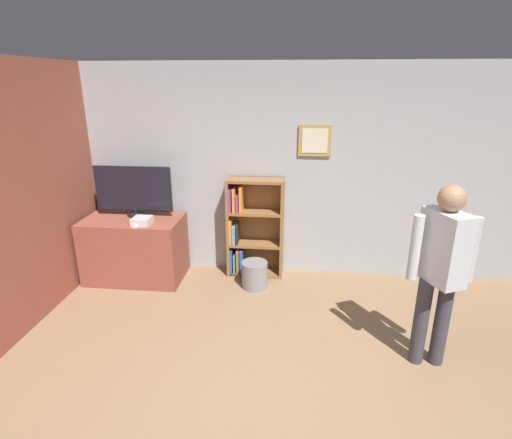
{
  "coord_description": "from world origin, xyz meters",
  "views": [
    {
      "loc": [
        0.14,
        -2.19,
        2.47
      ],
      "look_at": [
        -0.27,
        1.69,
        1.11
      ],
      "focal_mm": 28.0,
      "sensor_mm": 36.0,
      "label": 1
    }
  ],
  "objects": [
    {
      "name": "waste_bin",
      "position": [
        -0.35,
        2.29,
        0.17
      ],
      "size": [
        0.32,
        0.32,
        0.34
      ],
      "color": "gray",
      "rests_on": "ground_plane"
    },
    {
      "name": "wall_back",
      "position": [
        0.0,
        2.84,
        1.35
      ],
      "size": [
        7.16,
        0.09,
        2.7
      ],
      "color": "#9EA3A8",
      "rests_on": "ground_plane"
    },
    {
      "name": "wall_side_brick",
      "position": [
        -2.61,
        1.41,
        1.35
      ],
      "size": [
        0.06,
        4.41,
        2.7
      ],
      "color": "brown",
      "rests_on": "ground_plane"
    },
    {
      "name": "bookshelf",
      "position": [
        -0.45,
        2.66,
        0.64
      ],
      "size": [
        0.73,
        0.28,
        1.31
      ],
      "color": "brown",
      "rests_on": "ground_plane"
    },
    {
      "name": "remote_loose",
      "position": [
        -1.75,
        2.12,
        0.83
      ],
      "size": [
        0.05,
        0.14,
        0.02
      ],
      "color": "white",
      "rests_on": "tv_ledge"
    },
    {
      "name": "television",
      "position": [
        -1.92,
        2.52,
        1.15
      ],
      "size": [
        0.99,
        0.22,
        0.64
      ],
      "color": "black",
      "rests_on": "tv_ledge"
    },
    {
      "name": "game_console",
      "position": [
        -1.71,
        2.21,
        0.86
      ],
      "size": [
        0.22,
        0.22,
        0.09
      ],
      "color": "silver",
      "rests_on": "tv_ledge"
    },
    {
      "name": "person",
      "position": [
        1.39,
        1.04,
        1.0
      ],
      "size": [
        0.55,
        0.46,
        1.69
      ],
      "rotation": [
        0.0,
        0.0,
        -1.15
      ],
      "color": "#383842",
      "rests_on": "ground_plane"
    },
    {
      "name": "tv_ledge",
      "position": [
        -1.92,
        2.39,
        0.41
      ],
      "size": [
        1.22,
        0.71,
        0.82
      ],
      "color": "brown",
      "rests_on": "ground_plane"
    }
  ]
}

